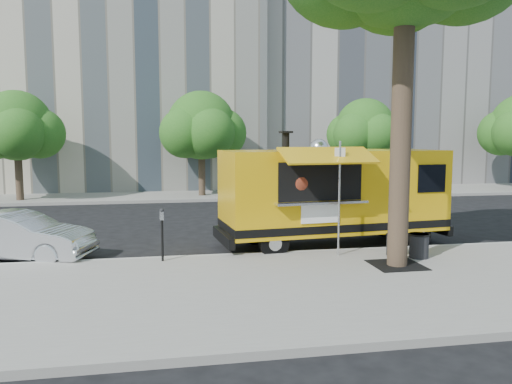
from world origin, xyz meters
The scene contains 16 objects.
ground centered at (0.00, 0.00, 0.00)m, with size 120.00×120.00×0.00m, color black.
sidewalk centered at (0.00, -4.00, 0.07)m, with size 60.00×6.00×0.15m, color gray.
curb centered at (0.00, -0.93, 0.07)m, with size 60.00×0.14×0.16m, color #999993.
far_sidewalk centered at (0.00, 13.50, 0.07)m, with size 60.00×5.00×0.15m, color gray.
building_left centered at (-8.00, 22.00, 12.00)m, with size 22.00×14.00×24.00m, color #B7AD99.
building_mid centered at (12.00, 23.00, 10.00)m, with size 20.00×14.00×20.00m, color gray.
tree_well centered at (2.60, -2.80, 0.15)m, with size 1.20×1.20×0.02m, color black.
far_tree_a centered at (-10.00, 12.30, 3.78)m, with size 3.42×3.42×5.36m.
far_tree_b centered at (-1.00, 12.70, 3.83)m, with size 3.60×3.60×5.50m.
far_tree_c centered at (8.00, 12.40, 3.72)m, with size 3.24×3.24×5.21m.
sign_post centered at (1.55, -1.55, 1.85)m, with size 0.28×0.06×3.00m.
parking_meter centered at (-3.00, -1.35, 0.98)m, with size 0.11×0.11×1.33m.
food_truck centered at (1.97, 0.17, 1.59)m, with size 7.05×3.70×3.39m.
sedan centered at (-6.76, 0.00, 0.64)m, with size 1.36×3.91×1.29m, color silver.
trash_bin_left centered at (3.01, -1.83, 0.45)m, with size 0.47×0.47×0.57m.
trash_bin_right centered at (3.50, -2.19, 0.49)m, with size 0.52×0.52×0.63m.
Camera 1 is at (-2.87, -13.83, 3.26)m, focal length 35.00 mm.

